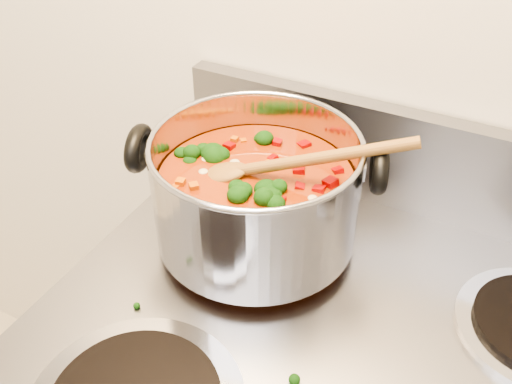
{
  "coord_description": "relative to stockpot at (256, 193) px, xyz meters",
  "views": [
    {
      "loc": [
        0.11,
        0.76,
        1.48
      ],
      "look_at": [
        -0.17,
        1.3,
        1.01
      ],
      "focal_mm": 40.0,
      "sensor_mm": 36.0,
      "label": 1
    }
  ],
  "objects": [
    {
      "name": "stockpot",
      "position": [
        0.0,
        0.0,
        0.0
      ],
      "size": [
        0.34,
        0.28,
        0.17
      ],
      "rotation": [
        0.0,
        0.0,
        0.32
      ],
      "color": "#ABABB3",
      "rests_on": "electric_range"
    },
    {
      "name": "wooden_spoon",
      "position": [
        0.02,
        0.0,
        0.05
      ],
      "size": [
        0.28,
        0.11,
        0.11
      ],
      "rotation": [
        0.0,
        0.0,
        0.28
      ],
      "color": "brown",
      "rests_on": "stockpot"
    },
    {
      "name": "cooktop_crumbs",
      "position": [
        -0.15,
        -0.02,
        -0.08
      ],
      "size": [
        0.2,
        0.26,
        0.01
      ],
      "color": "black",
      "rests_on": "electric_range"
    }
  ]
}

